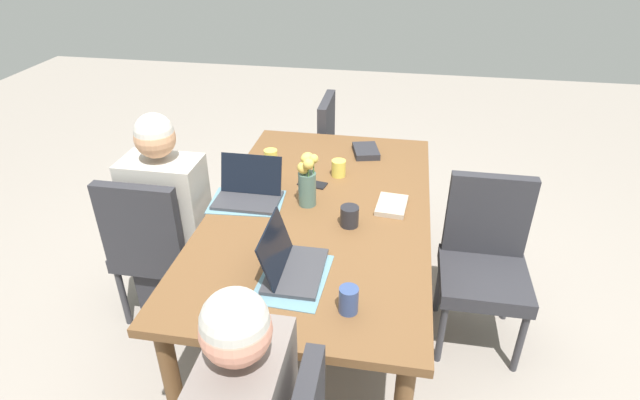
% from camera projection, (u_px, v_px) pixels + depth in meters
% --- Properties ---
extents(ground_plane, '(10.00, 10.00, 0.00)m').
position_uv_depth(ground_plane, '(320.00, 323.00, 2.87)').
color(ground_plane, gray).
extents(dining_table, '(1.84, 1.07, 0.76)m').
position_uv_depth(dining_table, '(320.00, 222.00, 2.53)').
color(dining_table, brown).
rests_on(dining_table, ground_plane).
extents(chair_far_left_near, '(0.44, 0.44, 0.90)m').
position_uv_depth(chair_far_left_near, '(156.00, 242.00, 2.69)').
color(chair_far_left_near, '#2D2D33').
rests_on(chair_far_left_near, ground_plane).
extents(person_far_left_near, '(0.36, 0.40, 1.19)m').
position_uv_depth(person_far_left_near, '(172.00, 231.00, 2.73)').
color(person_far_left_near, '#2D2D33').
rests_on(person_far_left_near, ground_plane).
extents(chair_near_left_far, '(0.44, 0.44, 0.90)m').
position_uv_depth(chair_near_left_far, '(485.00, 256.00, 2.58)').
color(chair_near_left_far, '#2D2D33').
rests_on(chair_near_left_far, ground_plane).
extents(chair_head_right_right_near, '(0.44, 0.44, 0.90)m').
position_uv_depth(chair_head_right_right_near, '(342.00, 154.00, 3.64)').
color(chair_head_right_right_near, '#2D2D33').
rests_on(chair_head_right_right_near, ground_plane).
extents(flower_vase, '(0.10, 0.10, 0.28)m').
position_uv_depth(flower_vase, '(307.00, 179.00, 2.45)').
color(flower_vase, '#4C6B60').
rests_on(flower_vase, dining_table).
extents(placemat_far_left_near, '(0.28, 0.38, 0.00)m').
position_uv_depth(placemat_far_left_near, '(247.00, 201.00, 2.54)').
color(placemat_far_left_near, slate).
rests_on(placemat_far_left_near, dining_table).
extents(placemat_head_left_left_mid, '(0.37, 0.28, 0.00)m').
position_uv_depth(placemat_head_left_left_mid, '(293.00, 278.00, 2.02)').
color(placemat_head_left_left_mid, slate).
rests_on(placemat_head_left_left_mid, dining_table).
extents(laptop_head_left_left_mid, '(0.32, 0.22, 0.21)m').
position_uv_depth(laptop_head_left_left_mid, '(289.00, 264.00, 2.04)').
color(laptop_head_left_left_mid, '#38383D').
rests_on(laptop_head_left_left_mid, dining_table).
extents(laptop_far_left_near, '(0.22, 0.32, 0.21)m').
position_uv_depth(laptop_far_left_near, '(249.00, 192.00, 2.54)').
color(laptop_far_left_near, '#38383D').
rests_on(laptop_far_left_near, dining_table).
extents(coffee_mug_near_left, '(0.08, 0.08, 0.11)m').
position_uv_depth(coffee_mug_near_left, '(271.00, 159.00, 2.85)').
color(coffee_mug_near_left, '#DBC64C').
rests_on(coffee_mug_near_left, dining_table).
extents(coffee_mug_near_right, '(0.08, 0.08, 0.09)m').
position_uv_depth(coffee_mug_near_right, '(339.00, 168.00, 2.77)').
color(coffee_mug_near_right, '#DBC64C').
rests_on(coffee_mug_near_right, dining_table).
extents(coffee_mug_centre_left, '(0.07, 0.07, 0.11)m').
position_uv_depth(coffee_mug_centre_left, '(349.00, 300.00, 1.84)').
color(coffee_mug_centre_left, '#33477A').
rests_on(coffee_mug_centre_left, dining_table).
extents(coffee_mug_centre_right, '(0.09, 0.09, 0.10)m').
position_uv_depth(coffee_mug_centre_right, '(349.00, 216.00, 2.34)').
color(coffee_mug_centre_right, '#232328').
rests_on(coffee_mug_centre_right, dining_table).
extents(book_red_cover, '(0.23, 0.18, 0.04)m').
position_uv_depth(book_red_cover, '(366.00, 151.00, 3.02)').
color(book_red_cover, '#28282D').
rests_on(book_red_cover, dining_table).
extents(book_blue_cover, '(0.21, 0.16, 0.03)m').
position_uv_depth(book_blue_cover, '(392.00, 205.00, 2.49)').
color(book_blue_cover, '#B2A38E').
rests_on(book_blue_cover, dining_table).
extents(phone_black, '(0.10, 0.16, 0.01)m').
position_uv_depth(phone_black, '(312.00, 184.00, 2.70)').
color(phone_black, black).
rests_on(phone_black, dining_table).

